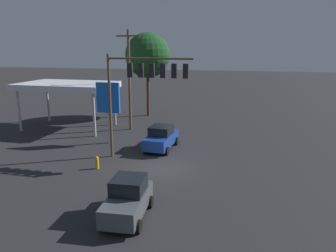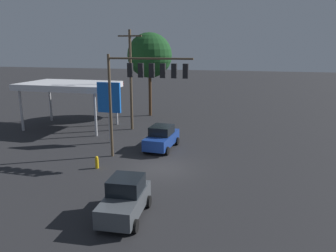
# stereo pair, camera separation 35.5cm
# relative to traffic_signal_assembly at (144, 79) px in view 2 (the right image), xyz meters

# --- Properties ---
(ground_plane) EXTENTS (200.00, 200.00, 0.00)m
(ground_plane) POSITION_rel_traffic_signal_assembly_xyz_m (-1.63, 1.59, -5.98)
(ground_plane) COLOR #262628
(traffic_signal_assembly) EXTENTS (6.30, 0.43, 7.70)m
(traffic_signal_assembly) POSITION_rel_traffic_signal_assembly_xyz_m (0.00, 0.00, 0.00)
(traffic_signal_assembly) COLOR brown
(traffic_signal_assembly) RESTS_ON ground
(utility_pole) EXTENTS (2.40, 0.26, 9.82)m
(utility_pole) POSITION_rel_traffic_signal_assembly_xyz_m (4.27, -8.35, -0.78)
(utility_pole) COLOR brown
(utility_pole) RESTS_ON ground
(gas_station_canopy) EXTENTS (9.27, 6.11, 4.68)m
(gas_station_canopy) POSITION_rel_traffic_signal_assembly_xyz_m (10.63, -7.49, -1.66)
(gas_station_canopy) COLOR silver
(gas_station_canopy) RESTS_ON ground
(price_sign) EXTENTS (2.06, 0.27, 5.29)m
(price_sign) POSITION_rel_traffic_signal_assembly_xyz_m (4.34, -3.31, -2.23)
(price_sign) COLOR #B7B7BC
(price_sign) RESTS_ON ground
(hatchback_crossing) EXTENTS (2.18, 3.91, 1.97)m
(hatchback_crossing) POSITION_rel_traffic_signal_assembly_xyz_m (-1.79, 8.41, -5.03)
(hatchback_crossing) COLOR #474C51
(hatchback_crossing) RESTS_ON ground
(sedan_far) EXTENTS (2.21, 4.47, 1.93)m
(sedan_far) POSITION_rel_traffic_signal_assembly_xyz_m (-0.47, -2.77, -5.03)
(sedan_far) COLOR navy
(sedan_far) RESTS_ON ground
(street_tree) EXTENTS (5.27, 5.27, 9.89)m
(street_tree) POSITION_rel_traffic_signal_assembly_xyz_m (4.60, -15.48, 1.25)
(street_tree) COLOR #4C331E
(street_tree) RESTS_ON ground
(fire_hydrant) EXTENTS (0.24, 0.24, 0.88)m
(fire_hydrant) POSITION_rel_traffic_signal_assembly_xyz_m (2.63, 2.71, -5.54)
(fire_hydrant) COLOR gold
(fire_hydrant) RESTS_ON ground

